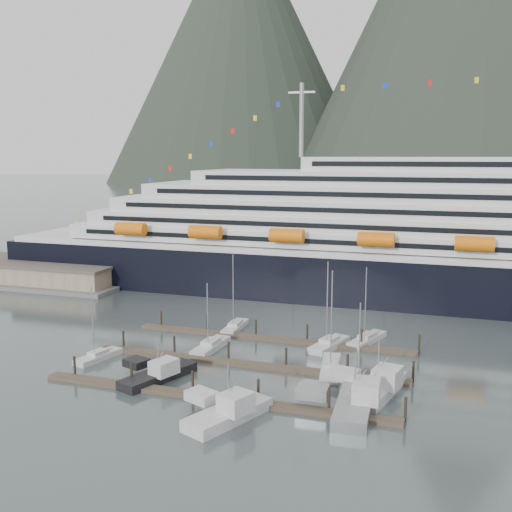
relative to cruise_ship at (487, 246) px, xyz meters
The scene contains 18 objects.
ground 63.76m from the cruise_ship, 118.66° to the right, with size 1600.00×1600.00×0.00m, color #4B5958.
mountains 555.11m from the cruise_ship, 87.59° to the left, with size 870.00×440.00×420.00m.
cruise_ship is the anchor object (origin of this frame).
warehouse 103.31m from the cruise_ship, behind, with size 46.00×20.00×5.80m.
dock_near 74.63m from the cruise_ship, 118.31° to the right, with size 48.18×2.28×3.20m.
dock_mid 63.65m from the cruise_ship, 123.96° to the right, with size 48.18×2.28×3.20m.
dock_far 53.59m from the cruise_ship, 131.95° to the right, with size 48.18×2.28×3.20m.
sailboat_a 81.12m from the cruise_ship, 135.26° to the right, with size 4.15×8.46×11.83m.
sailboat_c 64.27m from the cruise_ship, 132.52° to the right, with size 3.21×9.86×11.50m.
sailboat_d 56.22m from the cruise_ship, 114.21° to the right, with size 4.20×11.21×15.38m.
sailboat_e 56.55m from the cruise_ship, 140.84° to the right, with size 2.62×9.08×14.06m.
sailboat_f 48.32m from the cruise_ship, 122.09° to the right, with size 5.33×9.92×14.72m.
sailboat_g 41.68m from the cruise_ship, 119.18° to the right, with size 5.54×10.28×13.23m.
sailboat_h 61.25m from the cruise_ship, 106.73° to the right, with size 3.01×8.45×12.86m.
trawler_a 76.45m from the cruise_ship, 126.12° to the right, with size 9.84×12.42×6.58m.
trawler_b 77.19m from the cruise_ship, 113.80° to the right, with size 10.37×12.36×7.69m.
trawler_d 65.78m from the cruise_ship, 105.47° to the right, with size 10.21×13.79×8.13m.
trawler_e 59.65m from the cruise_ship, 105.07° to the right, with size 10.09×12.98×8.10m.
Camera 1 is at (23.25, -76.51, 30.58)m, focal length 42.00 mm.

